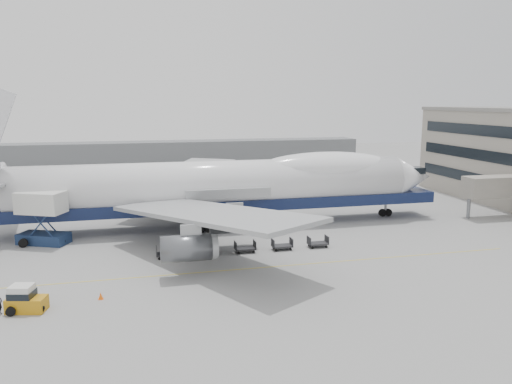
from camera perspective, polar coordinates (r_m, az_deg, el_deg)
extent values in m
plane|color=gray|center=(56.61, -2.54, -6.83)|extent=(260.00, 260.00, 0.00)
cube|color=gold|center=(51.02, -1.24, -8.78)|extent=(60.00, 0.15, 0.01)
cube|color=gray|center=(80.01, 25.57, 0.56)|extent=(9.00, 3.00, 3.00)
cylinder|color=slate|center=(78.10, 23.12, -1.71)|extent=(0.50, 0.50, 3.00)
cube|color=slate|center=(123.81, -13.37, 3.98)|extent=(110.00, 8.00, 7.00)
cylinder|color=white|center=(66.81, -4.54, 0.84)|extent=(52.00, 6.40, 6.40)
cube|color=#111B3E|center=(67.44, -3.67, -1.27)|extent=(60.00, 5.76, 1.50)
cone|color=white|center=(76.78, 17.36, 1.65)|extent=(6.00, 6.40, 6.40)
ellipsoid|color=white|center=(70.63, 8.05, 2.74)|extent=(20.67, 5.78, 4.56)
cube|color=#9EA0A3|center=(52.63, -5.32, -2.45)|extent=(20.35, 26.74, 2.26)
cube|color=#9EA0A3|center=(80.55, -8.24, 1.98)|extent=(20.35, 26.74, 2.26)
cylinder|color=#595B60|center=(85.33, -10.51, 0.88)|extent=(4.80, 2.60, 2.60)
cylinder|color=#595B60|center=(77.04, -5.68, -0.01)|extent=(4.80, 2.60, 2.60)
cylinder|color=#595B60|center=(57.72, -2.94, -3.51)|extent=(4.80, 2.60, 2.60)
cylinder|color=#595B60|center=(48.32, -8.01, -6.38)|extent=(4.80, 2.60, 2.60)
cylinder|color=slate|center=(75.61, 14.57, -1.77)|extent=(0.36, 0.36, 2.50)
cylinder|color=black|center=(75.75, 14.55, -2.29)|extent=(1.10, 0.45, 1.10)
cylinder|color=slate|center=(64.41, -6.71, -3.60)|extent=(0.36, 0.36, 2.50)
cylinder|color=black|center=(64.58, -6.69, -4.21)|extent=(1.10, 0.45, 1.10)
cylinder|color=slate|center=(70.21, -7.30, -2.44)|extent=(0.36, 0.36, 2.50)
cylinder|color=black|center=(70.37, -7.28, -3.00)|extent=(1.10, 0.45, 1.10)
cube|color=#1A2B4E|center=(64.65, -23.08, -4.90)|extent=(6.37, 4.88, 1.26)
cube|color=silver|center=(63.70, -23.36, -1.10)|extent=(6.04, 4.90, 2.53)
cube|color=#1A2B4E|center=(62.93, -23.40, -3.29)|extent=(3.77, 1.79, 4.52)
cube|color=#1A2B4E|center=(65.35, -23.04, -2.78)|extent=(3.77, 1.79, 4.52)
cube|color=slate|center=(65.47, -23.09, -0.79)|extent=(3.08, 2.39, 0.15)
cylinder|color=black|center=(63.98, -25.07, -5.31)|extent=(1.03, 0.40, 1.03)
cylinder|color=black|center=(66.15, -24.68, -4.79)|extent=(1.03, 0.40, 1.03)
cylinder|color=black|center=(63.25, -21.39, -5.22)|extent=(1.03, 0.40, 1.03)
cylinder|color=black|center=(65.45, -21.12, -4.68)|extent=(1.03, 0.40, 1.03)
cube|color=#C08312|center=(45.20, -24.72, -11.57)|extent=(3.29, 2.27, 1.18)
cube|color=silver|center=(44.96, -25.20, -10.27)|extent=(2.02, 1.86, 1.07)
cube|color=black|center=(45.04, -25.18, -10.53)|extent=(2.15, 1.99, 0.53)
cylinder|color=black|center=(44.88, -26.24, -12.15)|extent=(0.75, 0.32, 0.75)
cylinder|color=black|center=(46.14, -25.86, -11.50)|extent=(0.75, 0.32, 0.75)
cylinder|color=black|center=(44.44, -23.49, -12.15)|extent=(0.75, 0.32, 0.75)
cylinder|color=black|center=(45.71, -23.19, -11.50)|extent=(0.75, 0.32, 0.75)
cone|color=#F95E0D|center=(45.60, -17.33, -11.25)|extent=(0.40, 0.40, 0.63)
cube|color=#F95E0D|center=(45.71, -17.31, -11.59)|extent=(0.42, 0.42, 0.03)
cube|color=#2D2D30|center=(55.12, -10.13, -6.98)|extent=(2.30, 1.35, 0.18)
cube|color=#2D2D30|center=(54.96, -11.30, -6.64)|extent=(0.08, 1.35, 0.90)
cube|color=#2D2D30|center=(55.07, -9.00, -6.53)|extent=(0.08, 1.35, 0.90)
cylinder|color=black|center=(54.65, -10.98, -7.49)|extent=(0.30, 0.12, 0.30)
cylinder|color=black|center=(55.70, -11.04, -7.15)|extent=(0.30, 0.12, 0.30)
cylinder|color=black|center=(54.73, -9.19, -7.41)|extent=(0.30, 0.12, 0.30)
cylinder|color=black|center=(55.78, -9.28, -7.07)|extent=(0.30, 0.12, 0.30)
cube|color=#2D2D30|center=(55.50, -5.65, -6.74)|extent=(2.30, 1.35, 0.18)
cube|color=#2D2D30|center=(55.25, -6.79, -6.41)|extent=(0.08, 1.35, 0.90)
cube|color=#2D2D30|center=(55.53, -4.52, -6.28)|extent=(0.08, 1.35, 0.90)
cylinder|color=black|center=(54.97, -6.45, -7.26)|extent=(0.30, 0.12, 0.30)
cylinder|color=black|center=(56.01, -6.59, -6.92)|extent=(0.30, 0.12, 0.30)
cylinder|color=black|center=(55.18, -4.68, -7.16)|extent=(0.30, 0.12, 0.30)
cylinder|color=black|center=(56.22, -4.86, -6.82)|extent=(0.30, 0.12, 0.30)
cube|color=#2D2D30|center=(56.21, -1.26, -6.47)|extent=(2.30, 1.35, 0.18)
cube|color=#2D2D30|center=(55.88, -2.37, -6.15)|extent=(0.08, 1.35, 0.90)
cube|color=#2D2D30|center=(56.33, -0.16, -6.01)|extent=(0.08, 1.35, 0.90)
cylinder|color=black|center=(55.62, -2.00, -6.98)|extent=(0.30, 0.12, 0.30)
cylinder|color=black|center=(56.65, -2.22, -6.66)|extent=(0.30, 0.12, 0.30)
cylinder|color=black|center=(55.96, -0.28, -6.87)|extent=(0.30, 0.12, 0.30)
cylinder|color=black|center=(56.99, -0.53, -6.55)|extent=(0.30, 0.12, 0.30)
cube|color=#2D2D30|center=(57.24, 3.00, -6.17)|extent=(2.30, 1.35, 0.18)
cube|color=#2D2D30|center=(56.84, 1.93, -5.86)|extent=(0.08, 1.35, 0.90)
cube|color=#2D2D30|center=(57.44, 4.06, -5.71)|extent=(0.08, 1.35, 0.90)
cylinder|color=black|center=(56.59, 2.32, -6.68)|extent=(0.30, 0.12, 0.30)
cylinder|color=black|center=(57.61, 2.02, -6.37)|extent=(0.30, 0.12, 0.30)
cylinder|color=black|center=(57.06, 3.98, -6.55)|extent=(0.30, 0.12, 0.30)
cylinder|color=black|center=(58.07, 3.65, -6.24)|extent=(0.30, 0.12, 0.30)
cube|color=#2D2D30|center=(58.57, 7.07, -5.85)|extent=(2.30, 1.35, 0.18)
cube|color=#2D2D30|center=(58.09, 6.06, -5.55)|extent=(0.08, 1.35, 0.90)
cube|color=#2D2D30|center=(58.85, 8.09, -5.39)|extent=(0.08, 1.35, 0.90)
cylinder|color=black|center=(57.88, 6.47, -6.35)|extent=(0.30, 0.12, 0.30)
cylinder|color=black|center=(58.87, 6.10, -6.05)|extent=(0.30, 0.12, 0.30)
cylinder|color=black|center=(58.46, 8.04, -6.21)|extent=(0.30, 0.12, 0.30)
cylinder|color=black|center=(59.44, 7.65, -5.92)|extent=(0.30, 0.12, 0.30)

